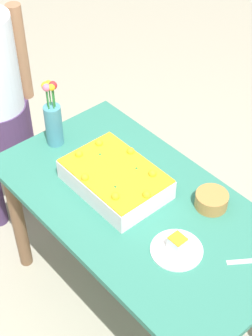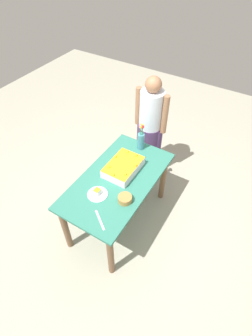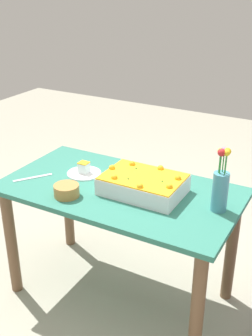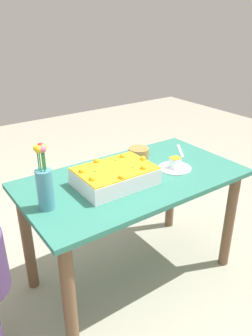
# 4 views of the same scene
# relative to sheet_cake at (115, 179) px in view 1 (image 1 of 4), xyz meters

# --- Properties ---
(ground_plane) EXTENTS (8.00, 8.00, 0.00)m
(ground_plane) POSITION_rel_sheet_cake_xyz_m (0.14, 0.02, -0.82)
(ground_plane) COLOR #A4A08D
(dining_table) EXTENTS (1.37, 0.74, 0.77)m
(dining_table) POSITION_rel_sheet_cake_xyz_m (0.14, 0.02, -0.19)
(dining_table) COLOR #307764
(dining_table) RESTS_ON ground_plane
(sheet_cake) EXTENTS (0.45, 0.31, 0.13)m
(sheet_cake) POSITION_rel_sheet_cake_xyz_m (0.00, 0.00, 0.00)
(sheet_cake) COLOR white
(sheet_cake) RESTS_ON dining_table
(serving_plate_with_slice) EXTENTS (0.21, 0.21, 0.08)m
(serving_plate_with_slice) POSITION_rel_sheet_cake_xyz_m (0.43, -0.04, -0.03)
(serving_plate_with_slice) COLOR white
(serving_plate_with_slice) RESTS_ON dining_table
(flower_vase) EXTENTS (0.08, 0.08, 0.35)m
(flower_vase) POSITION_rel_sheet_cake_xyz_m (-0.43, -0.02, 0.09)
(flower_vase) COLOR teal
(flower_vase) RESTS_ON dining_table
(fruit_bowl) EXTENTS (0.14, 0.14, 0.07)m
(fruit_bowl) POSITION_rel_sheet_cake_xyz_m (0.35, 0.24, -0.02)
(fruit_bowl) COLOR #B07C3F
(fruit_bowl) RESTS_ON dining_table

